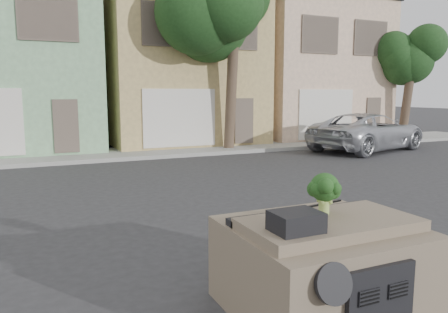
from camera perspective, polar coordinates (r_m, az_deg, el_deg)
ground_plane at (r=7.86m, az=-1.17°, el=-10.08°), size 120.00×120.00×0.00m
sidewalk at (r=17.76m, az=-14.80°, el=0.24°), size 40.00×3.00×0.15m
townhouse_mint at (r=21.39m, az=-26.54°, el=10.91°), size 7.20×8.20×7.55m
townhouse_tan at (r=22.49m, az=-6.70°, el=11.55°), size 7.20×8.20×7.55m
townhouse_beige at (r=25.82m, az=9.65°, el=11.06°), size 7.20×8.20×7.55m
silver_pickup at (r=20.05m, az=18.21°, el=0.78°), size 6.33×4.09×1.62m
tree_near at (r=18.54m, az=0.95°, el=13.78°), size 4.40×4.00×8.50m
tree_far at (r=24.50m, az=22.82°, el=8.88°), size 3.20×3.00×6.00m
car_dashboard at (r=5.22m, az=12.44°, el=-13.46°), size 2.00×1.80×1.12m
instrument_hump at (r=4.41m, az=9.39°, el=-8.38°), size 0.48×0.38×0.20m
wiper_arm at (r=5.50m, az=12.57°, el=-6.10°), size 0.69×0.15×0.02m
broccoli at (r=5.06m, az=12.98°, el=-4.67°), size 0.44×0.44×0.48m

